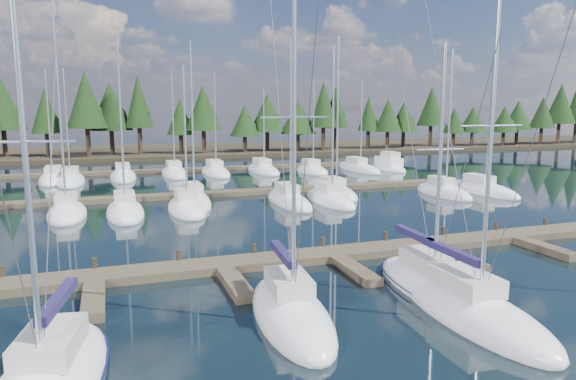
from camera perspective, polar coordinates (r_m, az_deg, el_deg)
name	(u,v)px	position (r m, az deg, el deg)	size (l,w,h in m)	color
ground	(266,215)	(39.17, -2.47, -2.80)	(260.00, 260.00, 0.00)	black
far_shore	(172,151)	(97.64, -12.79, 4.27)	(220.00, 30.00, 0.60)	#2C2518
main_dock	(335,257)	(27.62, 5.25, -7.46)	(44.00, 6.13, 0.90)	#4D4230
back_docks	(215,179)	(57.90, -8.11, 1.17)	(50.00, 21.80, 0.40)	#4D4230
front_sailboat_2	(291,312)	(20.24, 0.32, -13.43)	(3.47, 8.19, 14.03)	white
front_sailboat_3	(472,311)	(21.63, 19.74, -12.51)	(3.12, 8.86, 13.48)	white
front_sailboat_4	(429,285)	(23.96, 15.38, -10.17)	(3.00, 8.32, 11.51)	white
back_sailboat_rows	(224,185)	(53.07, -7.09, 0.55)	(49.04, 32.78, 16.89)	white
motor_yacht_right	(389,166)	(69.49, 11.12, 2.60)	(2.90, 8.00, 3.95)	white
tree_line	(164,113)	(87.43, -13.56, 8.32)	(186.84, 11.95, 13.81)	black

